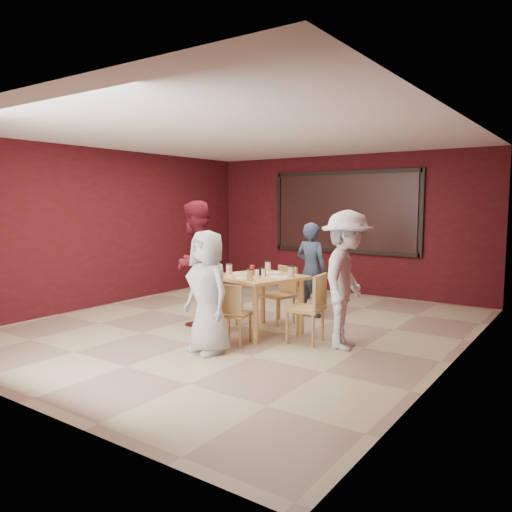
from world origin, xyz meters
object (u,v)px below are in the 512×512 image
Objects in this scene: diner_front at (208,292)px; diner_back at (311,270)px; chair_right at (311,304)px; chair_front at (232,311)px; chair_left at (215,292)px; diner_right at (346,280)px; dining_table at (259,283)px; chair_back at (282,291)px; diner_left at (195,263)px.

diner_front is 0.99× the size of diner_back.
chair_front is at bearing -139.92° from chair_right.
diner_right is (2.06, 0.11, 0.35)m from chair_left.
dining_table reaches higher than chair_left.
chair_back is 0.94× the size of chair_left.
chair_back is 1.86m from diner_front.
chair_front is 1.42m from diner_left.
chair_back is 1.40m from diner_left.
chair_right is 2.02m from diner_left.
diner_right is (1.32, 0.02, 0.16)m from dining_table.
chair_front is 0.46× the size of diner_right.
diner_left is at bearing -178.97° from chair_right.
diner_left is at bearing 152.36° from diner_front.
chair_left is (-0.74, -0.09, -0.19)m from dining_table.
diner_right is (1.25, 0.75, 0.42)m from chair_front.
diner_left reaches higher than diner_back.
diner_front reaches higher than chair_back.
diner_left is (-1.97, -0.04, 0.42)m from chair_right.
chair_left is at bearing 65.09° from diner_back.
dining_table is 0.88m from chair_right.
chair_left is at bearing -179.09° from chair_right.
dining_table is at bearing 175.99° from chair_right.
diner_left is (-1.13, 1.04, 0.18)m from diner_front.
diner_left reaches higher than dining_table.
diner_right is (1.22, -1.32, 0.11)m from diner_back.
chair_left is 2.09m from diner_right.
chair_right is 0.61× the size of diner_front.
dining_table is 1.39× the size of chair_right.
chair_left is 0.61× the size of diner_back.
diner_right is (2.43, 0.12, -0.06)m from diner_left.
dining_table is at bearing 105.55° from diner_front.
diner_left reaches higher than diner_front.
diner_front is at bearing 93.46° from diner_back.
diner_front is (-0.85, -1.07, 0.24)m from chair_right.
diner_left reaches higher than chair_front.
chair_front is 1.52m from diner_right.
diner_left reaches higher than chair_back.
diner_right is at bearing 10.31° from chair_right.
dining_table is 1.48× the size of chair_back.
chair_left reaches higher than chair_right.
chair_front is 2.09m from diner_back.
diner_right reaches higher than dining_table.
diner_front is at bearing -87.66° from chair_back.
diner_front is 0.86× the size of diner_right.
diner_back is 1.80m from diner_right.
chair_left is at bearing 140.61° from diner_front.
chair_back is at bearing 108.87° from diner_left.
chair_back is at bearing 95.29° from dining_table.
chair_back is (-0.07, 0.71, -0.23)m from dining_table.
chair_left reaches higher than chair_back.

